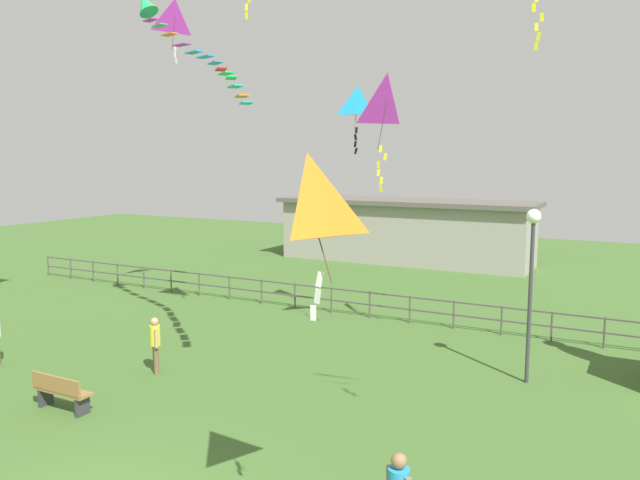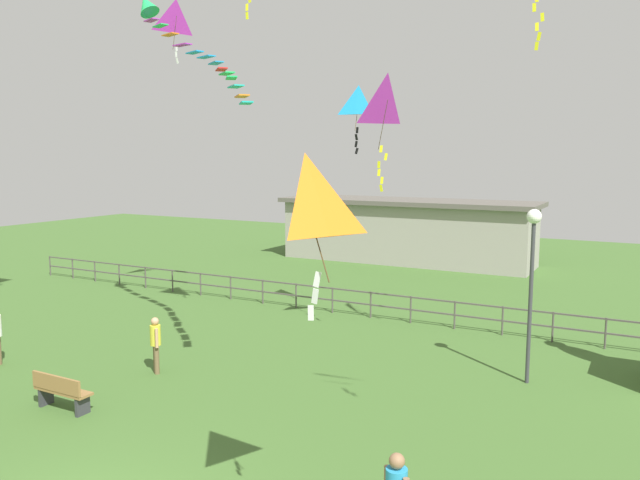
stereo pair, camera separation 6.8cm
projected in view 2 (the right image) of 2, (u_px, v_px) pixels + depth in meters
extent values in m
cylinder|color=#38383D|center=(530.00, 304.00, 15.56)|extent=(0.10, 0.10, 4.08)
sphere|color=white|center=(534.00, 216.00, 15.27)|extent=(0.36, 0.36, 0.36)
cube|color=olive|center=(63.00, 390.00, 14.08)|extent=(1.50, 0.40, 0.06)
cube|color=olive|center=(56.00, 384.00, 13.90)|extent=(1.50, 0.06, 0.36)
cube|color=#333338|center=(46.00, 395.00, 14.40)|extent=(0.08, 0.36, 0.45)
cube|color=#333338|center=(83.00, 405.00, 13.83)|extent=(0.08, 0.36, 0.45)
cylinder|color=brown|center=(156.00, 358.00, 16.56)|extent=(0.13, 0.13, 0.76)
cylinder|color=brown|center=(157.00, 360.00, 16.43)|extent=(0.13, 0.13, 0.76)
cylinder|color=gold|center=(155.00, 335.00, 16.41)|extent=(0.28, 0.28, 0.54)
sphere|color=tan|center=(155.00, 321.00, 16.36)|extent=(0.20, 0.20, 0.20)
cylinder|color=tan|center=(154.00, 334.00, 16.58)|extent=(0.08, 0.08, 0.51)
cylinder|color=tan|center=(157.00, 338.00, 16.24)|extent=(0.08, 0.08, 0.51)
sphere|color=#8C6647|center=(397.00, 461.00, 8.57)|extent=(0.22, 0.22, 0.22)
cube|color=yellow|center=(534.00, 7.00, 14.71)|extent=(0.09, 0.02, 0.20)
cube|color=yellow|center=(542.00, 17.00, 14.74)|extent=(0.10, 0.01, 0.20)
cube|color=yellow|center=(537.00, 27.00, 14.77)|extent=(0.09, 0.04, 0.20)
cube|color=yellow|center=(539.00, 36.00, 14.80)|extent=(0.12, 0.03, 0.21)
cube|color=yellow|center=(537.00, 46.00, 14.83)|extent=(0.10, 0.03, 0.21)
pyramid|color=#198CD1|center=(359.00, 101.00, 20.09)|extent=(0.88, 0.49, 0.95)
cylinder|color=#4C381E|center=(357.00, 116.00, 19.99)|extent=(0.07, 0.38, 0.95)
cube|color=black|center=(357.00, 130.00, 20.05)|extent=(0.09, 0.04, 0.20)
cube|color=black|center=(356.00, 137.00, 20.08)|extent=(0.11, 0.04, 0.21)
cube|color=black|center=(356.00, 144.00, 20.11)|extent=(0.11, 0.02, 0.21)
cube|color=black|center=(357.00, 151.00, 20.13)|extent=(0.12, 0.05, 0.21)
pyramid|color=orange|center=(305.00, 198.00, 8.09)|extent=(0.85, 1.03, 1.04)
cylinder|color=#4C381E|center=(317.00, 239.00, 7.96)|extent=(0.49, 0.23, 1.04)
cube|color=white|center=(317.00, 279.00, 8.03)|extent=(0.11, 0.03, 0.21)
cube|color=white|center=(315.00, 296.00, 8.06)|extent=(0.11, 0.02, 0.21)
cube|color=white|center=(311.00, 313.00, 8.09)|extent=(0.10, 0.04, 0.20)
pyramid|color=#B22DB2|center=(177.00, 16.00, 22.04)|extent=(0.69, 1.22, 1.13)
cylinder|color=#4C381E|center=(175.00, 33.00, 22.23)|extent=(0.33, 0.12, 1.13)
cube|color=white|center=(176.00, 48.00, 22.29)|extent=(0.09, 0.02, 0.20)
cube|color=white|center=(176.00, 54.00, 22.32)|extent=(0.09, 0.01, 0.20)
cube|color=white|center=(177.00, 61.00, 22.35)|extent=(0.10, 0.04, 0.21)
cube|color=yellow|center=(247.00, 7.00, 17.06)|extent=(0.09, 0.04, 0.20)
cube|color=yellow|center=(247.00, 16.00, 17.09)|extent=(0.09, 0.01, 0.20)
pyramid|color=#B22DB2|center=(388.00, 100.00, 17.10)|extent=(1.08, 1.11, 1.35)
cylinder|color=#4C381E|center=(383.00, 125.00, 17.46)|extent=(0.45, 0.41, 1.35)
cube|color=yellow|center=(381.00, 149.00, 17.55)|extent=(0.08, 0.05, 0.20)
cube|color=yellow|center=(386.00, 157.00, 17.57)|extent=(0.10, 0.04, 0.21)
cube|color=yellow|center=(379.00, 165.00, 17.61)|extent=(0.09, 0.02, 0.20)
cube|color=yellow|center=(379.00, 173.00, 17.64)|extent=(0.08, 0.05, 0.20)
cube|color=yellow|center=(382.00, 180.00, 17.66)|extent=(0.08, 0.05, 0.20)
cube|color=yellow|center=(381.00, 188.00, 17.69)|extent=(0.11, 0.04, 0.21)
cone|color=#1EB759|center=(147.00, 5.00, 19.03)|extent=(0.83, 0.65, 0.78)
cube|color=#B22DB2|center=(152.00, 20.00, 18.87)|extent=(0.65, 0.45, 0.03)
cube|color=#1EB759|center=(160.00, 26.00, 18.43)|extent=(0.65, 0.46, 0.03)
cube|color=orange|center=(170.00, 35.00, 18.01)|extent=(0.65, 0.43, 0.03)
cube|color=#B22DB2|center=(182.00, 45.00, 17.64)|extent=(0.65, 0.37, 0.03)
cube|color=#198CD1|center=(195.00, 52.00, 17.25)|extent=(0.65, 0.44, 0.03)
cube|color=#198CD1|center=(206.00, 57.00, 16.82)|extent=(0.65, 0.44, 0.03)
cube|color=#198CD1|center=(216.00, 63.00, 16.35)|extent=(0.64, 0.54, 0.03)
cube|color=red|center=(221.00, 69.00, 15.83)|extent=(0.60, 0.60, 0.03)
cube|color=#1EB759|center=(227.00, 74.00, 15.29)|extent=(0.63, 0.55, 0.03)
cube|color=#1EB759|center=(231.00, 78.00, 14.75)|extent=(0.58, 0.62, 0.03)
cube|color=#19B2B2|center=(236.00, 86.00, 14.21)|extent=(0.62, 0.57, 0.03)
cube|color=orange|center=(242.00, 96.00, 13.68)|extent=(0.60, 0.60, 0.03)
cube|color=#19B2B2|center=(246.00, 103.00, 13.12)|extent=(0.58, 0.61, 0.03)
cylinder|color=#4C4742|center=(50.00, 266.00, 30.10)|extent=(0.06, 0.06, 0.95)
cylinder|color=#4C4742|center=(73.00, 269.00, 29.36)|extent=(0.06, 0.06, 0.95)
cylinder|color=#4C4742|center=(95.00, 271.00, 28.67)|extent=(0.06, 0.06, 0.95)
cylinder|color=#4C4742|center=(119.00, 274.00, 27.94)|extent=(0.06, 0.06, 0.95)
cylinder|color=#4C4742|center=(145.00, 277.00, 27.20)|extent=(0.06, 0.06, 0.95)
cylinder|color=#4C4742|center=(172.00, 281.00, 26.48)|extent=(0.06, 0.06, 0.95)
cylinder|color=#4C4742|center=(201.00, 284.00, 25.76)|extent=(0.06, 0.06, 0.95)
cylinder|color=#4C4742|center=(231.00, 288.00, 25.04)|extent=(0.06, 0.06, 0.95)
cylinder|color=#4C4742|center=(263.00, 292.00, 24.32)|extent=(0.06, 0.06, 0.95)
cylinder|color=#4C4742|center=(296.00, 296.00, 23.61)|extent=(0.06, 0.06, 0.95)
cylinder|color=#4C4742|center=(332.00, 300.00, 22.87)|extent=(0.06, 0.06, 0.95)
cylinder|color=#4C4742|center=(371.00, 305.00, 22.15)|extent=(0.06, 0.06, 0.95)
cylinder|color=#4C4742|center=(411.00, 310.00, 21.45)|extent=(0.06, 0.06, 0.95)
cylinder|color=#4C4742|center=(455.00, 315.00, 20.72)|extent=(0.06, 0.06, 0.95)
cylinder|color=#4C4742|center=(503.00, 321.00, 19.98)|extent=(0.06, 0.06, 0.95)
cylinder|color=#4C4742|center=(553.00, 327.00, 19.26)|extent=(0.06, 0.06, 0.95)
cylinder|color=#4C4742|center=(606.00, 333.00, 18.56)|extent=(0.06, 0.06, 0.95)
cube|color=#4C4742|center=(402.00, 296.00, 21.54)|extent=(36.00, 0.05, 0.05)
cube|color=#4C4742|center=(402.00, 309.00, 21.60)|extent=(36.00, 0.05, 0.05)
cube|color=gray|center=(406.00, 233.00, 33.98)|extent=(13.36, 3.42, 3.16)
cube|color=#59544C|center=(407.00, 202.00, 33.75)|extent=(13.96, 4.02, 0.24)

